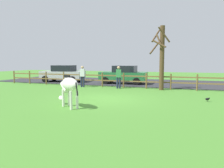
# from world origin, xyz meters

# --- Properties ---
(ground_plane) EXTENTS (60.00, 60.00, 0.00)m
(ground_plane) POSITION_xyz_m (0.00, 0.00, 0.00)
(ground_plane) COLOR #47842D
(parking_asphalt) EXTENTS (28.00, 7.40, 0.05)m
(parking_asphalt) POSITION_xyz_m (0.00, 9.30, 0.03)
(parking_asphalt) COLOR #2D2D33
(parking_asphalt) RESTS_ON ground_plane
(paddock_fence) EXTENTS (20.86, 0.11, 1.12)m
(paddock_fence) POSITION_xyz_m (-0.62, 5.00, 0.64)
(paddock_fence) COLOR brown
(paddock_fence) RESTS_ON ground_plane
(bare_tree) EXTENTS (1.39, 1.41, 4.41)m
(bare_tree) POSITION_xyz_m (2.19, 4.66, 2.38)
(bare_tree) COLOR #513A23
(bare_tree) RESTS_ON ground_plane
(zebra) EXTENTS (1.66, 1.30, 1.41)m
(zebra) POSITION_xyz_m (-0.83, -2.64, 0.93)
(zebra) COLOR white
(zebra) RESTS_ON ground_plane
(crow_on_grass) EXTENTS (0.21, 0.10, 0.20)m
(crow_on_grass) POSITION_xyz_m (4.97, 0.89, 0.13)
(crow_on_grass) COLOR black
(crow_on_grass) RESTS_ON ground_plane
(parked_car_green) EXTENTS (4.05, 1.99, 1.56)m
(parked_car_green) POSITION_xyz_m (-1.38, 7.53, 0.84)
(parked_car_green) COLOR #236B38
(parked_car_green) RESTS_ON parking_asphalt
(parked_car_silver) EXTENTS (4.16, 2.23, 1.56)m
(parked_car_silver) POSITION_xyz_m (-7.27, 7.23, 0.84)
(parked_car_silver) COLOR #B7BABF
(parked_car_silver) RESTS_ON parking_asphalt
(visitor_left_of_tree) EXTENTS (0.40, 0.29, 1.64)m
(visitor_left_of_tree) POSITION_xyz_m (-0.85, 4.48, 0.91)
(visitor_left_of_tree) COLOR #232847
(visitor_left_of_tree) RESTS_ON ground_plane
(visitor_right_of_tree) EXTENTS (0.39, 0.27, 1.64)m
(visitor_right_of_tree) POSITION_xyz_m (-3.76, 4.40, 0.91)
(visitor_right_of_tree) COLOR #232847
(visitor_right_of_tree) RESTS_ON ground_plane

